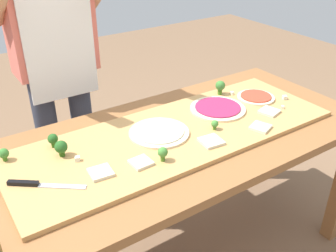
% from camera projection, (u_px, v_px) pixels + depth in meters
% --- Properties ---
extents(prep_table, '(1.86, 0.81, 0.76)m').
position_uv_depth(prep_table, '(168.00, 156.00, 1.69)').
color(prep_table, brown).
rests_on(prep_table, ground).
extents(cutting_board, '(1.45, 0.51, 0.02)m').
position_uv_depth(cutting_board, '(176.00, 135.00, 1.65)').
color(cutting_board, tan).
rests_on(cutting_board, prep_table).
extents(chefs_knife, '(0.23, 0.18, 0.02)m').
position_uv_depth(chefs_knife, '(36.00, 184.00, 1.33)').
color(chefs_knife, '#B7BABF').
rests_on(chefs_knife, cutting_board).
extents(pizza_whole_cheese_artichoke, '(0.26, 0.26, 0.02)m').
position_uv_depth(pizza_whole_cheese_artichoke, '(159.00, 132.00, 1.64)').
color(pizza_whole_cheese_artichoke, beige).
rests_on(pizza_whole_cheese_artichoke, cutting_board).
extents(pizza_whole_tomato_red, '(0.19, 0.19, 0.02)m').
position_uv_depth(pizza_whole_tomato_red, '(256.00, 97.00, 1.95)').
color(pizza_whole_tomato_red, beige).
rests_on(pizza_whole_tomato_red, cutting_board).
extents(pizza_whole_beet_magenta, '(0.27, 0.27, 0.02)m').
position_uv_depth(pizza_whole_beet_magenta, '(218.00, 108.00, 1.84)').
color(pizza_whole_beet_magenta, beige).
rests_on(pizza_whole_beet_magenta, cutting_board).
extents(pizza_slice_far_right, '(0.10, 0.10, 0.01)m').
position_uv_depth(pizza_slice_far_right, '(269.00, 112.00, 1.81)').
color(pizza_slice_far_right, beige).
rests_on(pizza_slice_far_right, cutting_board).
extents(pizza_slice_far_left, '(0.08, 0.08, 0.01)m').
position_uv_depth(pizza_slice_far_left, '(141.00, 163.00, 1.44)').
color(pizza_slice_far_left, beige).
rests_on(pizza_slice_far_left, cutting_board).
extents(pizza_slice_center, '(0.09, 0.09, 0.01)m').
position_uv_depth(pizza_slice_center, '(101.00, 172.00, 1.39)').
color(pizza_slice_center, beige).
rests_on(pizza_slice_center, cutting_board).
extents(pizza_slice_near_left, '(0.10, 0.10, 0.01)m').
position_uv_depth(pizza_slice_near_left, '(211.00, 141.00, 1.57)').
color(pizza_slice_near_left, beige).
rests_on(pizza_slice_near_left, cutting_board).
extents(pizza_slice_near_right, '(0.10, 0.10, 0.01)m').
position_uv_depth(pizza_slice_near_right, '(260.00, 127.00, 1.68)').
color(pizza_slice_near_right, beige).
rests_on(pizza_slice_near_right, cutting_board).
extents(broccoli_floret_back_mid, '(0.05, 0.05, 0.07)m').
position_uv_depth(broccoli_floret_back_mid, '(220.00, 86.00, 1.97)').
color(broccoli_floret_back_mid, '#3F7220').
rests_on(broccoli_floret_back_mid, cutting_board).
extents(broccoli_floret_back_left, '(0.03, 0.03, 0.04)m').
position_uv_depth(broccoli_floret_back_left, '(215.00, 124.00, 1.66)').
color(broccoli_floret_back_left, '#487A23').
rests_on(broccoli_floret_back_left, cutting_board).
extents(broccoli_floret_front_mid, '(0.05, 0.05, 0.07)m').
position_uv_depth(broccoli_floret_front_mid, '(61.00, 147.00, 1.47)').
color(broccoli_floret_front_mid, '#2C5915').
rests_on(broccoli_floret_front_mid, cutting_board).
extents(broccoli_floret_front_left, '(0.04, 0.04, 0.05)m').
position_uv_depth(broccoli_floret_front_left, '(4.00, 154.00, 1.45)').
color(broccoli_floret_front_left, '#3F7220').
rests_on(broccoli_floret_front_left, cutting_board).
extents(broccoli_floret_front_right, '(0.04, 0.04, 0.06)m').
position_uv_depth(broccoli_floret_front_right, '(163.00, 153.00, 1.45)').
color(broccoli_floret_front_right, '#487A23').
rests_on(broccoli_floret_front_right, cutting_board).
extents(broccoli_floret_back_right, '(0.04, 0.04, 0.06)m').
position_uv_depth(broccoli_floret_back_right, '(53.00, 139.00, 1.53)').
color(broccoli_floret_back_right, '#2C5915').
rests_on(broccoli_floret_back_right, cutting_board).
extents(cheese_crumble_a, '(0.02, 0.02, 0.02)m').
position_uv_depth(cheese_crumble_a, '(77.00, 159.00, 1.46)').
color(cheese_crumble_a, silver).
rests_on(cheese_crumble_a, cutting_board).
extents(cheese_crumble_b, '(0.03, 0.03, 0.02)m').
position_uv_depth(cheese_crumble_b, '(285.00, 97.00, 1.94)').
color(cheese_crumble_b, silver).
rests_on(cheese_crumble_b, cutting_board).
extents(cheese_crumble_c, '(0.02, 0.02, 0.01)m').
position_uv_depth(cheese_crumble_c, '(282.00, 107.00, 1.85)').
color(cheese_crumble_c, silver).
rests_on(cheese_crumble_c, cutting_board).
extents(cheese_crumble_d, '(0.02, 0.02, 0.02)m').
position_uv_depth(cheese_crumble_d, '(232.00, 93.00, 1.99)').
color(cheese_crumble_d, silver).
rests_on(cheese_crumble_d, cutting_board).
extents(cook_center, '(0.54, 0.39, 1.67)m').
position_uv_depth(cook_center, '(55.00, 52.00, 1.91)').
color(cook_center, '#333847').
rests_on(cook_center, ground).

